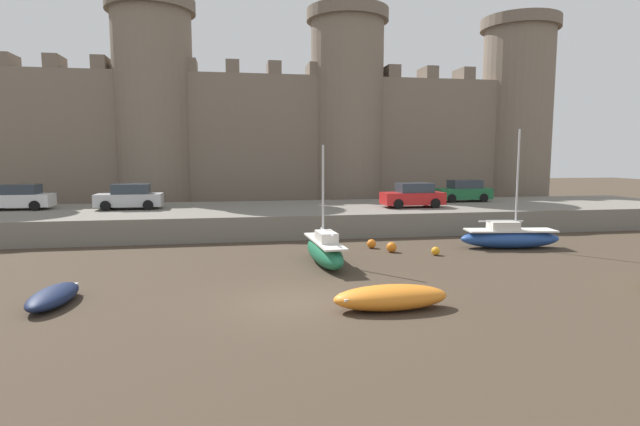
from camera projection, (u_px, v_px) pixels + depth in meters
ground_plane at (294, 303)px, 16.58m from camera, size 160.00×160.00×0.00m
quay_road at (262, 218)px, 33.18m from camera, size 60.63×10.00×1.42m
castle at (254, 122)px, 42.39m from camera, size 55.68×7.05×20.25m
rowboat_foreground_left at (391, 297)px, 15.83m from camera, size 3.75×1.38×0.79m
sailboat_foreground_right at (324, 251)px, 22.30m from camera, size 1.39×5.24×5.34m
rowboat_near_channel_right at (53, 296)px, 16.32m from camera, size 1.41×3.10×0.58m
sailboat_foreground_centre at (509, 237)px, 26.34m from camera, size 5.42×2.26×6.23m
mooring_buoy_near_channel at (371, 244)px, 26.30m from camera, size 0.48×0.48×0.48m
mooring_buoy_off_centre at (392, 247)px, 25.20m from camera, size 0.52×0.52×0.52m
mooring_buoy_mid_mud at (436, 251)px, 24.45m from camera, size 0.42×0.42×0.42m
car_quay_east at (130, 197)px, 32.15m from camera, size 4.12×1.91×1.62m
car_quay_west at (463, 191)px, 37.47m from camera, size 4.12×1.91×1.62m
car_quay_centre_east at (413, 196)px, 33.31m from camera, size 4.12×1.91×1.62m
car_quay_centre_west at (18, 198)px, 31.78m from camera, size 4.12×1.91×1.62m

